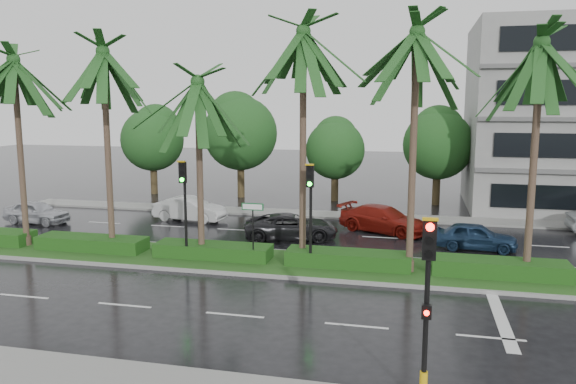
% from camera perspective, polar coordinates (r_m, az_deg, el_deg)
% --- Properties ---
extents(ground, '(120.00, 120.00, 0.00)m').
position_cam_1_polar(ground, '(23.51, -1.53, -8.05)').
color(ground, black).
rests_on(ground, ground).
extents(far_sidewalk, '(40.00, 2.00, 0.12)m').
position_cam_1_polar(far_sidewalk, '(34.90, 3.44, -2.30)').
color(far_sidewalk, gray).
rests_on(far_sidewalk, ground).
extents(median, '(36.00, 4.00, 0.15)m').
position_cam_1_polar(median, '(24.42, -0.94, -7.21)').
color(median, gray).
rests_on(median, ground).
extents(hedge, '(35.20, 1.40, 0.60)m').
position_cam_1_polar(hedge, '(24.32, -0.94, -6.37)').
color(hedge, '#1B3E11').
rests_on(hedge, median).
extents(lane_markings, '(34.00, 13.06, 0.01)m').
position_cam_1_polar(lane_markings, '(22.56, 5.76, -8.83)').
color(lane_markings, silver).
rests_on(lane_markings, ground).
extents(palm_row, '(26.30, 4.20, 10.44)m').
position_cam_1_polar(palm_row, '(23.84, -3.96, 12.56)').
color(palm_row, '#433326').
rests_on(palm_row, median).
extents(signal_near, '(0.34, 0.45, 4.36)m').
position_cam_1_polar(signal_near, '(13.12, 13.92, -10.86)').
color(signal_near, black).
rests_on(signal_near, near_sidewalk).
extents(signal_median_left, '(0.34, 0.42, 4.36)m').
position_cam_1_polar(signal_median_left, '(24.39, -10.51, -0.34)').
color(signal_median_left, black).
rests_on(signal_median_left, median).
extents(signal_median_right, '(0.34, 0.42, 4.36)m').
position_cam_1_polar(signal_median_right, '(22.77, 2.28, -0.86)').
color(signal_median_right, black).
rests_on(signal_median_right, median).
extents(street_sign, '(0.95, 0.09, 2.60)m').
position_cam_1_polar(street_sign, '(23.70, -3.60, -2.63)').
color(street_sign, black).
rests_on(street_sign, median).
extents(bg_trees, '(32.64, 5.39, 7.78)m').
position_cam_1_polar(bg_trees, '(39.97, 3.40, 5.53)').
color(bg_trees, '#3E311C').
rests_on(bg_trees, ground).
extents(car_silver, '(1.93, 4.02, 1.32)m').
position_cam_1_polar(car_silver, '(35.59, -24.18, -1.87)').
color(car_silver, '#B7B9BF').
rests_on(car_silver, ground).
extents(car_white, '(1.94, 4.43, 1.42)m').
position_cam_1_polar(car_white, '(33.67, -9.95, -1.71)').
color(car_white, '#BDBDBD').
rests_on(car_white, ground).
extents(car_darkgrey, '(3.30, 5.15, 1.32)m').
position_cam_1_polar(car_darkgrey, '(28.70, 0.30, -3.54)').
color(car_darkgrey, black).
rests_on(car_darkgrey, ground).
extents(car_red, '(3.85, 5.30, 1.43)m').
position_cam_1_polar(car_red, '(30.69, 9.66, -2.74)').
color(car_red, maroon).
rests_on(car_red, ground).
extents(car_blue, '(1.80, 3.89, 1.29)m').
position_cam_1_polar(car_blue, '(28.15, 18.51, -4.29)').
color(car_blue, navy).
rests_on(car_blue, ground).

